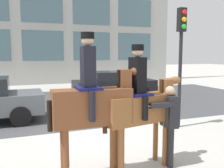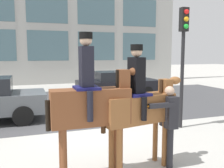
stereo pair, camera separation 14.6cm
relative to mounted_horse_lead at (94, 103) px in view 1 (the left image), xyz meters
The scene contains 7 objects.
ground_plane 2.92m from the mounted_horse_lead, 77.61° to the left, with size 80.00×80.00×0.00m, color #B2AFA8.
road_surface 7.39m from the mounted_horse_lead, 85.69° to the left, with size 21.70×8.50×0.01m.
mounted_horse_lead is the anchor object (origin of this frame).
mounted_horse_companion 1.02m from the mounted_horse_lead, ahead, with size 1.92×0.70×2.54m.
pedestrian_bystander 1.67m from the mounted_horse_lead, ahead, with size 0.83×0.43×1.70m.
street_car_far_lane 8.95m from the mounted_horse_lead, 66.63° to the left, with size 4.36×1.87×1.41m.
traffic_light 4.29m from the mounted_horse_lead, 32.52° to the left, with size 0.24×0.29×3.76m.
Camera 1 is at (-1.81, -6.84, 2.36)m, focal length 40.00 mm.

